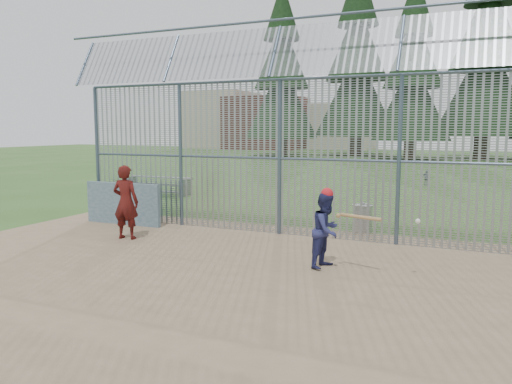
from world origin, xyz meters
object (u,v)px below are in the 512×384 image
at_px(dugout_wall, 123,204).
at_px(batter, 326,230).
at_px(bleacher, 156,185).
at_px(onlooker, 126,202).
at_px(trash_can, 362,218).

distance_m(dugout_wall, batter, 6.91).
bearing_deg(dugout_wall, bleacher, 117.01).
relative_size(batter, bleacher, 0.50).
xyz_separation_m(onlooker, trash_can, (5.22, 3.31, -0.57)).
height_order(dugout_wall, onlooker, onlooker).
xyz_separation_m(dugout_wall, batter, (6.61, -2.00, 0.15)).
relative_size(batter, trash_can, 1.82).
bearing_deg(batter, trash_can, 14.30).
bearing_deg(onlooker, bleacher, -67.84).
bearing_deg(batter, onlooker, 97.81).
xyz_separation_m(trash_can, bleacher, (-9.56, 4.13, 0.03)).
height_order(onlooker, bleacher, onlooker).
relative_size(onlooker, trash_can, 2.26).
relative_size(dugout_wall, onlooker, 1.35).
bearing_deg(bleacher, dugout_wall, -62.99).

